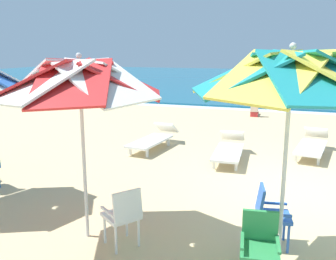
{
  "coord_description": "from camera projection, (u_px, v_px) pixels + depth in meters",
  "views": [
    {
      "loc": [
        -0.28,
        -7.21,
        2.7
      ],
      "look_at": [
        -2.82,
        0.19,
        1.0
      ],
      "focal_mm": 39.36,
      "sensor_mm": 36.0,
      "label": 1
    }
  ],
  "objects": [
    {
      "name": "plastic_chair_1",
      "position": [
        260.0,
        244.0,
        4.28
      ],
      "size": [
        0.49,
        0.52,
        0.87
      ],
      "color": "#2D8C4C",
      "rests_on": "ground"
    },
    {
      "name": "sun_lounger_2",
      "position": [
        229.0,
        149.0,
        9.22
      ],
      "size": [
        0.76,
        2.18,
        0.62
      ],
      "color": "white",
      "rests_on": "ground"
    },
    {
      "name": "beach_umbrella_1",
      "position": [
        80.0,
        81.0,
        4.98
      ],
      "size": [
        2.36,
        2.36,
        2.67
      ],
      "color": "silver",
      "rests_on": "ground"
    },
    {
      "name": "plastic_chair_0",
      "position": [
        269.0,
        212.0,
        5.11
      ],
      "size": [
        0.54,
        0.51,
        0.87
      ],
      "color": "blue",
      "rests_on": "ground"
    },
    {
      "name": "beach_umbrella_0",
      "position": [
        291.0,
        76.0,
        4.16
      ],
      "size": [
        2.32,
        2.32,
        2.79
      ],
      "color": "silver",
      "rests_on": "ground"
    },
    {
      "name": "surf_foam",
      "position": [
        299.0,
        112.0,
        16.36
      ],
      "size": [
        80.0,
        0.7,
        0.01
      ],
      "primitive_type": "cube",
      "color": "white",
      "rests_on": "ground"
    },
    {
      "name": "ground_plane",
      "position": [
        302.0,
        192.0,
        7.15
      ],
      "size": [
        80.0,
        80.0,
        0.0
      ],
      "primitive_type": "plane",
      "color": "#D3B784"
    },
    {
      "name": "sea",
      "position": [
        298.0,
        80.0,
        33.26
      ],
      "size": [
        80.0,
        36.0,
        0.1
      ],
      "primitive_type": "cube",
      "color": "#19607F",
      "rests_on": "ground"
    },
    {
      "name": "sun_lounger_1",
      "position": [
        312.0,
        145.0,
        9.63
      ],
      "size": [
        0.94,
        2.21,
        0.62
      ],
      "color": "white",
      "rests_on": "ground"
    },
    {
      "name": "plastic_chair_2",
      "position": [
        123.0,
        214.0,
        5.07
      ],
      "size": [
        0.63,
        0.62,
        0.87
      ],
      "color": "white",
      "rests_on": "ground"
    },
    {
      "name": "beachgoer_seated",
      "position": [
        255.0,
        109.0,
        15.36
      ],
      "size": [
        0.3,
        0.93,
        0.92
      ],
      "color": "red",
      "rests_on": "ground"
    },
    {
      "name": "sun_lounger_3",
      "position": [
        153.0,
        138.0,
        10.3
      ],
      "size": [
        0.86,
        2.2,
        0.62
      ],
      "color": "white",
      "rests_on": "ground"
    }
  ]
}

